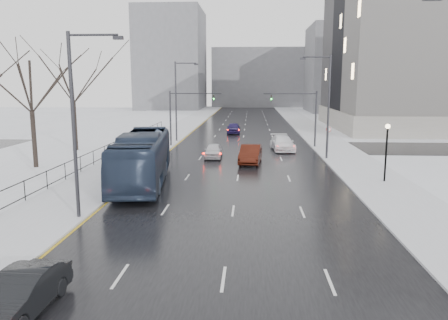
% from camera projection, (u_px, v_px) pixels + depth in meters
% --- Properties ---
extents(road, '(16.00, 150.00, 0.04)m').
position_uv_depth(road, '(244.00, 135.00, 62.79)').
color(road, black).
rests_on(road, ground).
extents(cross_road, '(130.00, 10.00, 0.04)m').
position_uv_depth(cross_road, '(242.00, 147.00, 50.99)').
color(cross_road, black).
rests_on(cross_road, ground).
extents(sidewalk_left, '(5.00, 150.00, 0.16)m').
position_uv_depth(sidewalk_left, '(172.00, 134.00, 63.41)').
color(sidewalk_left, silver).
rests_on(sidewalk_left, ground).
extents(sidewalk_right, '(5.00, 150.00, 0.16)m').
position_uv_depth(sidewalk_right, '(317.00, 135.00, 62.14)').
color(sidewalk_right, silver).
rests_on(sidewalk_right, ground).
extents(park_strip, '(14.00, 150.00, 0.12)m').
position_uv_depth(park_strip, '(108.00, 134.00, 63.98)').
color(park_strip, white).
rests_on(park_strip, ground).
extents(tree_park_d, '(8.75, 8.75, 12.50)m').
position_uv_depth(tree_park_d, '(36.00, 168.00, 38.31)').
color(tree_park_d, black).
rests_on(tree_park_d, ground).
extents(tree_park_e, '(9.45, 9.45, 13.50)m').
position_uv_depth(tree_park_e, '(77.00, 151.00, 48.16)').
color(tree_park_e, black).
rests_on(tree_park_e, ground).
extents(iron_fence, '(0.06, 70.00, 1.30)m').
position_uv_depth(iron_fence, '(70.00, 167.00, 33.93)').
color(iron_fence, black).
rests_on(iron_fence, sidewalk_left).
extents(streetlight_r_mid, '(2.95, 0.25, 10.00)m').
position_uv_depth(streetlight_r_mid, '(326.00, 102.00, 41.66)').
color(streetlight_r_mid, '#2D2D33').
rests_on(streetlight_r_mid, ground).
extents(streetlight_l_near, '(2.95, 0.25, 10.00)m').
position_uv_depth(streetlight_l_near, '(77.00, 117.00, 22.99)').
color(streetlight_l_near, '#2D2D33').
rests_on(streetlight_l_near, ground).
extents(streetlight_l_far, '(2.95, 0.25, 10.00)m').
position_uv_depth(streetlight_l_far, '(178.00, 97.00, 54.44)').
color(streetlight_l_far, '#2D2D33').
rests_on(streetlight_l_far, ground).
extents(lamppost_r_mid, '(0.36, 0.36, 4.28)m').
position_uv_depth(lamppost_r_mid, '(387.00, 144.00, 32.13)').
color(lamppost_r_mid, black).
rests_on(lamppost_r_mid, sidewalk_right).
extents(mast_signal_right, '(6.10, 0.33, 6.50)m').
position_uv_depth(mast_signal_right, '(306.00, 112.00, 49.84)').
color(mast_signal_right, '#2D2D33').
rests_on(mast_signal_right, ground).
extents(mast_signal_left, '(6.10, 0.33, 6.50)m').
position_uv_depth(mast_signal_left, '(179.00, 112.00, 50.72)').
color(mast_signal_left, '#2D2D33').
rests_on(mast_signal_left, ground).
extents(no_uturn_sign, '(0.60, 0.06, 2.70)m').
position_uv_depth(no_uturn_sign, '(328.00, 132.00, 46.11)').
color(no_uturn_sign, '#2D2D33').
rests_on(no_uturn_sign, sidewalk_right).
extents(bldg_far_right, '(24.00, 20.00, 22.00)m').
position_uv_depth(bldg_far_right, '(355.00, 69.00, 113.25)').
color(bldg_far_right, slate).
rests_on(bldg_far_right, ground).
extents(bldg_far_left, '(18.00, 22.00, 28.00)m').
position_uv_depth(bldg_far_left, '(172.00, 60.00, 125.57)').
color(bldg_far_left, slate).
rests_on(bldg_far_left, ground).
extents(bldg_far_center, '(30.00, 18.00, 18.00)m').
position_uv_depth(bldg_far_center, '(261.00, 78.00, 139.62)').
color(bldg_far_center, slate).
rests_on(bldg_far_center, ground).
extents(sedan_left_near, '(1.65, 4.31, 1.40)m').
position_uv_depth(sedan_left_near, '(22.00, 294.00, 13.95)').
color(sedan_left_near, black).
rests_on(sedan_left_near, road).
extents(bus, '(4.78, 13.81, 3.77)m').
position_uv_depth(bus, '(142.00, 158.00, 32.19)').
color(bus, '#253148').
rests_on(bus, road).
extents(sedan_center_near, '(1.77, 4.21, 1.42)m').
position_uv_depth(sedan_center_near, '(213.00, 151.00, 43.37)').
color(sedan_center_near, silver).
rests_on(sedan_center_near, road).
extents(sedan_right_near, '(2.28, 5.32, 1.70)m').
position_uv_depth(sedan_right_near, '(251.00, 154.00, 40.45)').
color(sedan_right_near, '#3F140A').
rests_on(sedan_right_near, road).
extents(sedan_right_far, '(2.79, 5.77, 1.62)m').
position_uv_depth(sedan_right_far, '(282.00, 143.00, 48.19)').
color(sedan_right_far, white).
rests_on(sedan_right_far, road).
extents(sedan_center_far, '(1.97, 4.73, 1.60)m').
position_uv_depth(sedan_center_far, '(234.00, 128.00, 64.52)').
color(sedan_center_far, navy).
rests_on(sedan_center_far, road).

